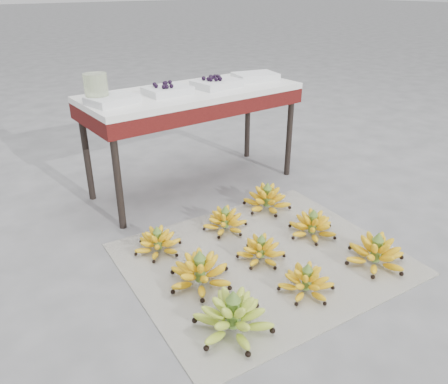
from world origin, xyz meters
TOP-DOWN VIEW (x-y plane):
  - ground at (0.00, 0.00)m, footprint 60.00×60.00m
  - newspaper_mat at (-0.11, -0.03)m, footprint 1.34×1.16m
  - bunch_front_left at (-0.52, -0.33)m, footprint 0.36×0.36m
  - bunch_front_center at (-0.12, -0.33)m, footprint 0.28×0.28m
  - bunch_front_right at (0.29, -0.38)m, footprint 0.33×0.33m
  - bunch_mid_left at (-0.46, -0.02)m, footprint 0.31×0.31m
  - bunch_mid_center at (-0.12, -0.03)m, footprint 0.27×0.27m
  - bunch_mid_right at (0.25, -0.02)m, footprint 0.32×0.32m
  - bunch_back_left at (-0.48, 0.32)m, footprint 0.31×0.31m
  - bunch_back_center at (-0.09, 0.30)m, footprint 0.30×0.30m
  - bunch_back_right at (0.26, 0.35)m, footprint 0.30×0.30m
  - vendor_table at (0.10, 0.87)m, footprint 1.32×0.53m
  - tray_far_left at (-0.42, 0.84)m, footprint 0.28×0.23m
  - tray_left at (-0.08, 0.86)m, footprint 0.26×0.19m
  - tray_right at (0.25, 0.84)m, footprint 0.29×0.22m
  - tray_far_right at (0.58, 0.87)m, footprint 0.31×0.25m
  - glass_jar at (-0.48, 0.90)m, footprint 0.15×0.15m

SIDE VIEW (x-z plane):
  - ground at x=0.00m, z-range 0.00..0.00m
  - newspaper_mat at x=-0.11m, z-range 0.00..0.01m
  - bunch_mid_center at x=-0.12m, z-range -0.02..0.12m
  - bunch_back_left at x=-0.48m, z-range -0.02..0.13m
  - bunch_back_center at x=-0.09m, z-range -0.02..0.13m
  - bunch_front_center at x=-0.12m, z-range -0.02..0.13m
  - bunch_mid_right at x=0.25m, z-range -0.02..0.14m
  - bunch_back_right at x=0.26m, z-range -0.02..0.15m
  - bunch_front_right at x=0.29m, z-range -0.02..0.15m
  - bunch_mid_left at x=-0.46m, z-range -0.02..0.15m
  - bunch_front_left at x=-0.52m, z-range -0.02..0.16m
  - vendor_table at x=0.10m, z-range 0.24..0.88m
  - tray_far_left at x=-0.42m, z-range 0.63..0.67m
  - tray_far_right at x=0.58m, z-range 0.63..0.68m
  - tray_left at x=-0.08m, z-range 0.62..0.69m
  - tray_right at x=0.25m, z-range 0.62..0.69m
  - glass_jar at x=-0.48m, z-range 0.63..0.79m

